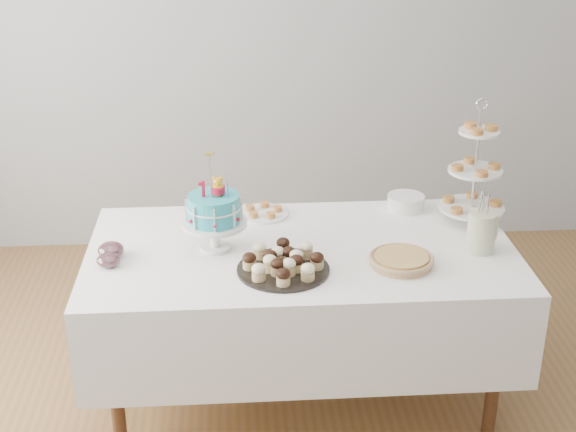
{
  "coord_description": "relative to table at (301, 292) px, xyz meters",
  "views": [
    {
      "loc": [
        -0.28,
        -2.91,
        2.37
      ],
      "look_at": [
        -0.06,
        0.3,
        0.93
      ],
      "focal_mm": 50.0,
      "sensor_mm": 36.0,
      "label": 1
    }
  ],
  "objects": [
    {
      "name": "pastry_plate",
      "position": [
        -0.16,
        0.38,
        0.24
      ],
      "size": [
        0.25,
        0.25,
        0.04
      ],
      "color": "white",
      "rests_on": "table"
    },
    {
      "name": "jam_bowl_a",
      "position": [
        -0.84,
        -0.12,
        0.26
      ],
      "size": [
        0.1,
        0.1,
        0.06
      ],
      "color": "silver",
      "rests_on": "table"
    },
    {
      "name": "table",
      "position": [
        0.0,
        0.0,
        0.0
      ],
      "size": [
        1.92,
        1.02,
        0.77
      ],
      "color": "white",
      "rests_on": "floor"
    },
    {
      "name": "cupcake_tray",
      "position": [
        -0.1,
        -0.21,
        0.27
      ],
      "size": [
        0.4,
        0.4,
        0.09
      ],
      "color": "black",
      "rests_on": "table"
    },
    {
      "name": "tiered_stand",
      "position": [
        0.84,
        0.24,
        0.48
      ],
      "size": [
        0.31,
        0.31,
        0.61
      ],
      "color": "silver",
      "rests_on": "table"
    },
    {
      "name": "utensil_pitcher",
      "position": [
        0.79,
        -0.08,
        0.33
      ],
      "size": [
        0.13,
        0.13,
        0.28
      ],
      "rotation": [
        0.0,
        0.0,
        -0.08
      ],
      "color": "silver",
      "rests_on": "table"
    },
    {
      "name": "plate_stack",
      "position": [
        0.55,
        0.4,
        0.26
      ],
      "size": [
        0.18,
        0.18,
        0.07
      ],
      "color": "white",
      "rests_on": "table"
    },
    {
      "name": "pie",
      "position": [
        0.41,
        -0.2,
        0.25
      ],
      "size": [
        0.28,
        0.28,
        0.04
      ],
      "color": "tan",
      "rests_on": "table"
    },
    {
      "name": "birthday_cake",
      "position": [
        -0.38,
        0.01,
        0.35
      ],
      "size": [
        0.29,
        0.29,
        0.45
      ],
      "rotation": [
        0.0,
        0.0,
        0.03
      ],
      "color": "white",
      "rests_on": "table"
    },
    {
      "name": "walls",
      "position": [
        0.0,
        -0.3,
        0.81
      ],
      "size": [
        5.04,
        4.04,
        2.7
      ],
      "color": "#999C9E",
      "rests_on": "floor"
    },
    {
      "name": "jam_bowl_b",
      "position": [
        -0.84,
        -0.03,
        0.26
      ],
      "size": [
        0.12,
        0.12,
        0.07
      ],
      "color": "silver",
      "rests_on": "table"
    },
    {
      "name": "floor",
      "position": [
        0.0,
        -0.3,
        -0.54
      ],
      "size": [
        5.0,
        5.0,
        0.0
      ],
      "primitive_type": "plane",
      "color": "brown",
      "rests_on": "ground"
    }
  ]
}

